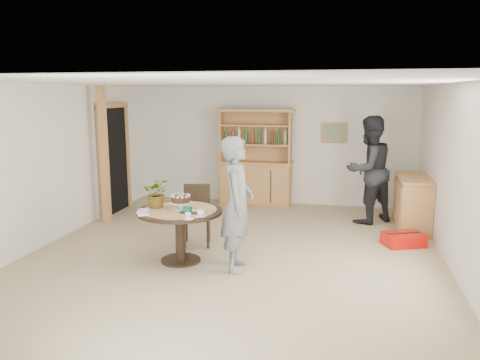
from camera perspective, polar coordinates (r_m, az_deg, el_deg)
name	(u,v)px	position (r m, az deg, el deg)	size (l,w,h in m)	color
ground	(234,255)	(7.02, -0.74, -9.11)	(7.00, 7.00, 0.00)	tan
room_shell	(234,138)	(6.65, -0.73, 5.18)	(6.04, 7.04, 2.52)	white
doorway	(114,157)	(9.63, -15.12, 2.69)	(0.13, 1.10, 2.18)	black
pine_post	(104,156)	(8.80, -16.23, 2.87)	(0.12, 0.12, 2.50)	tan
hutch	(256,173)	(9.99, 1.93, 0.90)	(1.62, 0.54, 2.04)	tan
sideboard	(413,203)	(8.72, 20.33, -2.64)	(0.54, 1.26, 0.94)	tan
dining_table	(180,220)	(6.64, -7.33, -4.88)	(1.20, 1.20, 0.76)	black
dining_chair	(197,211)	(7.42, -5.28, -3.75)	(0.51, 0.51, 0.95)	black
birthday_cake	(181,200)	(6.62, -7.24, -2.45)	(0.30, 0.30, 0.20)	white
flower_vase	(157,193)	(6.73, -10.06, -1.56)	(0.38, 0.33, 0.42)	#3F7233
gift_tray	(191,211)	(6.41, -5.95, -3.74)	(0.30, 0.20, 0.08)	black
coffee_cup_a	(201,213)	(6.21, -4.78, -4.07)	(0.15, 0.15, 0.09)	white
coffee_cup_b	(188,216)	(6.09, -6.34, -4.43)	(0.15, 0.15, 0.08)	white
napkins	(143,212)	(6.47, -11.74, -3.87)	(0.24, 0.33, 0.03)	white
teen_boy	(237,204)	(6.24, -0.35, -2.96)	(0.66, 0.43, 1.81)	slate
adult_person	(369,170)	(8.85, 15.41, 1.21)	(0.96, 0.75, 1.97)	black
red_suitcase	(404,239)	(7.83, 19.32, -6.85)	(0.71, 0.61, 0.21)	red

